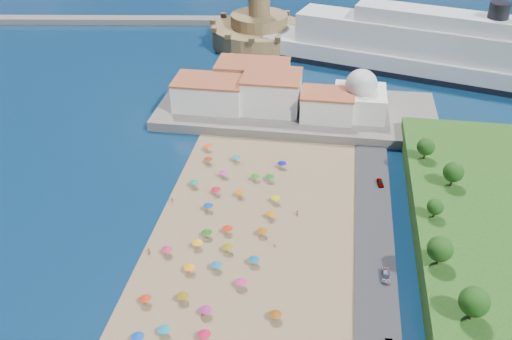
# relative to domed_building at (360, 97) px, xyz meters

# --- Properties ---
(ground) EXTENTS (700.00, 700.00, 0.00)m
(ground) POSITION_rel_domed_building_xyz_m (-30.00, -71.00, -8.97)
(ground) COLOR #071938
(ground) RESTS_ON ground
(terrace) EXTENTS (90.00, 36.00, 3.00)m
(terrace) POSITION_rel_domed_building_xyz_m (-20.00, 2.00, -7.47)
(terrace) COLOR #59544C
(terrace) RESTS_ON ground
(jetty) EXTENTS (18.00, 70.00, 2.40)m
(jetty) POSITION_rel_domed_building_xyz_m (-42.00, 37.00, -7.77)
(jetty) COLOR #59544C
(jetty) RESTS_ON ground
(breakwater) EXTENTS (199.03, 34.77, 2.60)m
(breakwater) POSITION_rel_domed_building_xyz_m (-140.00, 82.00, -7.67)
(breakwater) COLOR #59544C
(breakwater) RESTS_ON ground
(waterfront_buildings) EXTENTS (57.00, 29.00, 11.00)m
(waterfront_buildings) POSITION_rel_domed_building_xyz_m (-33.05, 2.64, -1.10)
(waterfront_buildings) COLOR silver
(waterfront_buildings) RESTS_ON terrace
(domed_building) EXTENTS (16.00, 16.00, 15.00)m
(domed_building) POSITION_rel_domed_building_xyz_m (0.00, 0.00, 0.00)
(domed_building) COLOR silver
(domed_building) RESTS_ON terrace
(fortress) EXTENTS (40.00, 40.00, 32.40)m
(fortress) POSITION_rel_domed_building_xyz_m (-42.00, 67.00, -2.29)
(fortress) COLOR olive
(fortress) RESTS_ON ground
(cruise_ship) EXTENTS (135.71, 56.19, 29.56)m
(cruise_ship) POSITION_rel_domed_building_xyz_m (28.59, 43.87, -0.22)
(cruise_ship) COLOR black
(cruise_ship) RESTS_ON ground
(beach_parasols) EXTENTS (30.98, 112.79, 2.20)m
(beach_parasols) POSITION_rel_domed_building_xyz_m (-31.17, -79.27, -6.83)
(beach_parasols) COLOR gray
(beach_parasols) RESTS_ON beach
(beachgoers) EXTENTS (34.70, 91.46, 1.88)m
(beachgoers) POSITION_rel_domed_building_xyz_m (-32.65, -76.21, -7.85)
(beachgoers) COLOR tan
(beachgoers) RESTS_ON beach
(parked_cars) EXTENTS (2.03, 59.52, 1.32)m
(parked_cars) POSITION_rel_domed_building_xyz_m (6.00, -68.63, -7.63)
(parked_cars) COLOR gray
(parked_cars) RESTS_ON promenade
(hillside_trees) EXTENTS (13.92, 103.09, 7.14)m
(hillside_trees) POSITION_rel_domed_building_xyz_m (17.87, -77.98, 0.86)
(hillside_trees) COLOR #382314
(hillside_trees) RESTS_ON hillside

